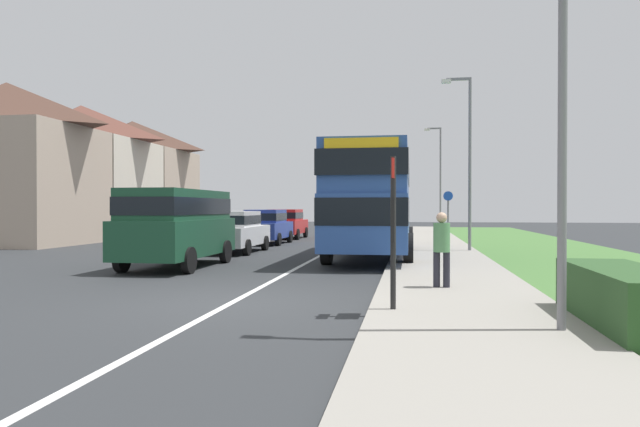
# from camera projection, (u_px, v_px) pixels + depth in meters

# --- Properties ---
(ground_plane) EXTENTS (120.00, 120.00, 0.00)m
(ground_plane) POSITION_uv_depth(u_px,v_px,m) (232.00, 303.00, 10.68)
(ground_plane) COLOR #2D3033
(lane_marking_centre) EXTENTS (0.14, 60.00, 0.01)m
(lane_marking_centre) POSITION_uv_depth(u_px,v_px,m) (308.00, 262.00, 18.58)
(lane_marking_centre) COLOR silver
(lane_marking_centre) RESTS_ON ground_plane
(pavement_near_side) EXTENTS (3.20, 68.00, 0.12)m
(pavement_near_side) POSITION_uv_depth(u_px,v_px,m) (444.00, 269.00, 15.95)
(pavement_near_side) COLOR gray
(pavement_near_side) RESTS_ON ground_plane
(grass_verge_seaward) EXTENTS (6.00, 68.00, 0.08)m
(grass_verge_seaward) POSITION_uv_depth(u_px,v_px,m) (610.00, 273.00, 15.28)
(grass_verge_seaward) COLOR #477538
(grass_verge_seaward) RESTS_ON ground_plane
(roadside_hedge) EXTENTS (1.10, 3.32, 0.90)m
(roadside_hedge) POSITION_uv_depth(u_px,v_px,m) (626.00, 300.00, 8.18)
(roadside_hedge) COLOR #2D5128
(roadside_hedge) RESTS_ON ground_plane
(double_decker_bus) EXTENTS (2.80, 9.92, 3.70)m
(double_decker_bus) POSITION_uv_depth(u_px,v_px,m) (373.00, 197.00, 20.29)
(double_decker_bus) COLOR #284C93
(double_decker_bus) RESTS_ON ground_plane
(parked_van_dark_green) EXTENTS (2.11, 4.95, 2.28)m
(parked_van_dark_green) POSITION_uv_depth(u_px,v_px,m) (178.00, 222.00, 16.97)
(parked_van_dark_green) COLOR #19472D
(parked_van_dark_green) RESTS_ON ground_plane
(parked_car_white) EXTENTS (1.90, 4.30, 1.62)m
(parked_car_white) POSITION_uv_depth(u_px,v_px,m) (235.00, 230.00, 22.49)
(parked_car_white) COLOR silver
(parked_car_white) RESTS_ON ground_plane
(parked_car_blue) EXTENTS (1.92, 4.10, 1.66)m
(parked_car_blue) POSITION_uv_depth(u_px,v_px,m) (266.00, 225.00, 27.75)
(parked_car_blue) COLOR navy
(parked_car_blue) RESTS_ON ground_plane
(parked_car_red) EXTENTS (1.97, 4.08, 1.66)m
(parked_car_red) POSITION_uv_depth(u_px,v_px,m) (286.00, 222.00, 32.70)
(parked_car_red) COLOR #B21E1E
(parked_car_red) RESTS_ON ground_plane
(pedestrian_at_stop) EXTENTS (0.34, 0.34, 1.67)m
(pedestrian_at_stop) POSITION_uv_depth(u_px,v_px,m) (442.00, 246.00, 11.89)
(pedestrian_at_stop) COLOR #23232D
(pedestrian_at_stop) RESTS_ON ground_plane
(bus_stop_sign) EXTENTS (0.09, 0.52, 2.60)m
(bus_stop_sign) POSITION_uv_depth(u_px,v_px,m) (393.00, 222.00, 9.34)
(bus_stop_sign) COLOR black
(bus_stop_sign) RESTS_ON ground_plane
(cycle_route_sign) EXTENTS (0.44, 0.08, 2.52)m
(cycle_route_sign) POSITION_uv_depth(u_px,v_px,m) (448.00, 215.00, 26.79)
(cycle_route_sign) COLOR slate
(cycle_route_sign) RESTS_ON ground_plane
(street_lamp_near) EXTENTS (1.14, 0.20, 6.94)m
(street_lamp_near) POSITION_uv_depth(u_px,v_px,m) (554.00, 41.00, 7.74)
(street_lamp_near) COLOR slate
(street_lamp_near) RESTS_ON ground_plane
(street_lamp_mid) EXTENTS (1.14, 0.20, 6.76)m
(street_lamp_mid) POSITION_uv_depth(u_px,v_px,m) (467.00, 152.00, 22.13)
(street_lamp_mid) COLOR slate
(street_lamp_mid) RESTS_ON ground_plane
(street_lamp_far) EXTENTS (1.14, 0.20, 7.21)m
(street_lamp_far) POSITION_uv_depth(u_px,v_px,m) (439.00, 172.00, 39.27)
(street_lamp_far) COLOR slate
(street_lamp_far) RESTS_ON ground_plane
(house_terrace_far_side) EXTENTS (7.47, 18.69, 7.74)m
(house_terrace_far_side) POSITION_uv_depth(u_px,v_px,m) (81.00, 172.00, 33.72)
(house_terrace_far_side) COLOR tan
(house_terrace_far_side) RESTS_ON ground_plane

